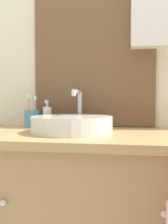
% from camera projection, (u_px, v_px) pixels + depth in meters
% --- Properties ---
extents(wall_back, '(3.20, 0.18, 2.50)m').
position_uv_depth(wall_back, '(102.00, 52.00, 1.46)').
color(wall_back, beige).
rests_on(wall_back, ground_plane).
extents(vanity_counter, '(1.32, 0.59, 0.85)m').
position_uv_depth(vanity_counter, '(90.00, 221.00, 1.19)').
color(vanity_counter, '#A37A4C').
rests_on(vanity_counter, ground_plane).
extents(sink_basin, '(0.39, 0.44, 0.21)m').
position_uv_depth(sink_basin, '(72.00, 123.00, 1.19)').
color(sink_basin, silver).
rests_on(sink_basin, vanity_counter).
extents(toothbrush_holder, '(0.08, 0.08, 0.19)m').
position_uv_depth(toothbrush_holder, '(32.00, 118.00, 1.41)').
color(toothbrush_holder, '#4C93C6').
rests_on(toothbrush_holder, vanity_counter).
extents(soap_dispenser, '(0.05, 0.05, 0.15)m').
position_uv_depth(soap_dispenser, '(47.00, 117.00, 1.40)').
color(soap_dispenser, white).
rests_on(soap_dispenser, vanity_counter).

